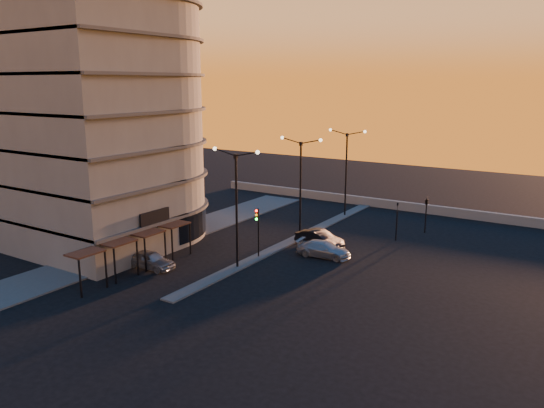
{
  "coord_description": "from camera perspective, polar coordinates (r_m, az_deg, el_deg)",
  "views": [
    {
      "loc": [
        23.78,
        -32.08,
        14.33
      ],
      "look_at": [
        -0.12,
        5.28,
        4.16
      ],
      "focal_mm": 35.0,
      "sensor_mm": 36.0,
      "label": 1
    }
  ],
  "objects": [
    {
      "name": "traffic_light_main",
      "position": [
        43.79,
        -1.57,
        -2.24
      ],
      "size": [
        0.28,
        0.44,
        4.25
      ],
      "color": "black",
      "rests_on": "ground"
    },
    {
      "name": "building",
      "position": [
        49.64,
        -17.26,
        9.55
      ],
      "size": [
        14.35,
        17.08,
        25.0
      ],
      "color": "slate",
      "rests_on": "ground"
    },
    {
      "name": "car_sedan",
      "position": [
        47.56,
        5.13,
        -3.74
      ],
      "size": [
        4.71,
        2.21,
        1.49
      ],
      "primitive_type": "imported",
      "rotation": [
        0.0,
        0.0,
        1.43
      ],
      "color": "black",
      "rests_on": "ground"
    },
    {
      "name": "car_wagon",
      "position": [
        44.92,
        5.57,
        -4.86
      ],
      "size": [
        4.76,
        2.29,
        1.34
      ],
      "primitive_type": "imported",
      "rotation": [
        0.0,
        0.0,
        1.66
      ],
      "color": "#A6A9AE",
      "rests_on": "ground"
    },
    {
      "name": "signal_east_a",
      "position": [
        50.26,
        13.28,
        -1.72
      ],
      "size": [
        0.13,
        0.16,
        3.6
      ],
      "color": "black",
      "rests_on": "ground"
    },
    {
      "name": "car_hatchback",
      "position": [
        43.09,
        -12.94,
        -5.86
      ],
      "size": [
        4.22,
        1.83,
        1.42
      ],
      "primitive_type": "imported",
      "rotation": [
        0.0,
        0.0,
        1.61
      ],
      "color": "#989B9F",
      "rests_on": "ground"
    },
    {
      "name": "streetlamp_mid",
      "position": [
        49.12,
        3.09,
        2.65
      ],
      "size": [
        4.32,
        0.32,
        9.51
      ],
      "color": "black",
      "rests_on": "ground"
    },
    {
      "name": "signal_east_b",
      "position": [
        53.27,
        16.3,
        0.21
      ],
      "size": [
        0.42,
        1.99,
        3.6
      ],
      "color": "black",
      "rests_on": "ground"
    },
    {
      "name": "streetlamp_near",
      "position": [
        40.88,
        -3.85,
        0.54
      ],
      "size": [
        4.32,
        0.32,
        9.51
      ],
      "color": "black",
      "rests_on": "ground"
    },
    {
      "name": "median",
      "position": [
        50.4,
        3.01,
        -3.55
      ],
      "size": [
        1.2,
        36.0,
        0.12
      ],
      "primitive_type": "cube",
      "color": "#4D4D4B",
      "rests_on": "ground"
    },
    {
      "name": "parapet",
      "position": [
        63.55,
        11.76,
        0.07
      ],
      "size": [
        44.0,
        0.5,
        1.0
      ],
      "primitive_type": "cube",
      "color": "gray",
      "rests_on": "ground"
    },
    {
      "name": "sidewalk_west",
      "position": [
        51.77,
        -10.52,
        -3.31
      ],
      "size": [
        5.0,
        40.0,
        0.12
      ],
      "primitive_type": "cube",
      "color": "#4D4D4B",
      "rests_on": "ground"
    },
    {
      "name": "ground",
      "position": [
        42.42,
        -3.74,
        -6.86
      ],
      "size": [
        120.0,
        120.0,
        0.0
      ],
      "primitive_type": "plane",
      "color": "black",
      "rests_on": "ground"
    },
    {
      "name": "streetlamp_far",
      "position": [
        57.91,
        7.99,
        4.11
      ],
      "size": [
        4.32,
        0.32,
        9.51
      ],
      "color": "black",
      "rests_on": "ground"
    }
  ]
}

